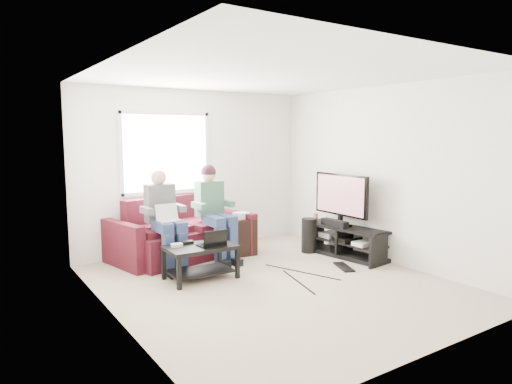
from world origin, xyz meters
TOP-DOWN VIEW (x-y plane):
  - floor at (0.00, 0.00)m, footprint 4.50×4.50m
  - ceiling at (0.00, 0.00)m, footprint 4.50×4.50m
  - wall_back at (0.00, 2.25)m, footprint 4.50×0.00m
  - wall_front at (0.00, -2.25)m, footprint 4.50×0.00m
  - wall_left at (-2.00, 0.00)m, footprint 0.00×4.50m
  - wall_right at (2.00, 0.00)m, footprint 0.00×4.50m
  - window at (-0.50, 2.23)m, footprint 1.48×0.04m
  - sofa at (-0.47, 1.82)m, footprint 2.17×1.27m
  - person_left at (-0.87, 1.46)m, footprint 0.40×0.71m
  - person_right at (-0.07, 1.48)m, footprint 0.40×0.71m
  - laptop_silver at (-0.87, 1.29)m, footprint 0.38×0.34m
  - coffee_table at (-0.68, 0.71)m, footprint 0.91×0.57m
  - laptop_black at (-0.56, 0.63)m, footprint 0.37×0.28m
  - controller_a at (-0.96, 0.83)m, footprint 0.15×0.11m
  - controller_b at (-0.78, 0.89)m, footprint 0.14×0.10m
  - controller_c at (-0.38, 0.86)m, footprint 0.15×0.10m
  - tv_stand at (1.70, 0.50)m, footprint 0.62×1.47m
  - tv at (1.70, 0.60)m, footprint 0.12×1.10m
  - soundbar at (1.58, 0.60)m, footprint 0.12×0.50m
  - drink_cup at (1.65, 1.13)m, footprint 0.08×0.08m
  - console_white at (1.70, 0.10)m, footprint 0.30×0.22m
  - console_grey at (1.70, 0.80)m, footprint 0.34×0.26m
  - console_black at (1.70, 0.45)m, footprint 0.38×0.30m
  - subwoofer at (1.39, 0.98)m, footprint 0.24×0.24m
  - keyboard_floor at (1.24, 0.03)m, footprint 0.31×0.48m
  - end_table at (0.42, 1.48)m, footprint 0.38×0.38m

SIDE VIEW (x-z plane):
  - floor at x=0.00m, z-range 0.00..0.00m
  - keyboard_floor at x=1.24m, z-range 0.00..0.03m
  - tv_stand at x=1.70m, z-range -0.02..0.45m
  - subwoofer at x=1.39m, z-range 0.00..0.55m
  - console_white at x=1.70m, z-range 0.25..0.31m
  - console_black at x=1.70m, z-range 0.25..0.32m
  - console_grey at x=1.70m, z-range 0.25..0.33m
  - end_table at x=0.42m, z-range -0.03..0.64m
  - coffee_table at x=-0.68m, z-range 0.11..0.55m
  - sofa at x=-0.47m, z-range -0.13..0.80m
  - controller_a at x=-0.96m, z-range 0.45..0.49m
  - controller_b at x=-0.78m, z-range 0.45..0.49m
  - controller_c at x=-0.38m, z-range 0.45..0.49m
  - soundbar at x=1.58m, z-range 0.47..0.57m
  - drink_cup at x=1.65m, z-range 0.47..0.59m
  - laptop_black at x=-0.56m, z-range 0.45..0.69m
  - laptop_silver at x=-0.87m, z-range 0.64..0.88m
  - person_left at x=-0.87m, z-range 0.08..1.46m
  - person_right at x=-0.07m, z-range 0.11..1.55m
  - tv at x=1.70m, z-range 0.53..1.34m
  - wall_back at x=0.00m, z-range -0.95..3.55m
  - wall_front at x=0.00m, z-range -0.95..3.55m
  - wall_left at x=-2.00m, z-range -0.95..3.55m
  - wall_right at x=2.00m, z-range -0.95..3.55m
  - window at x=-0.50m, z-range 0.96..2.24m
  - ceiling at x=0.00m, z-range 2.60..2.60m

